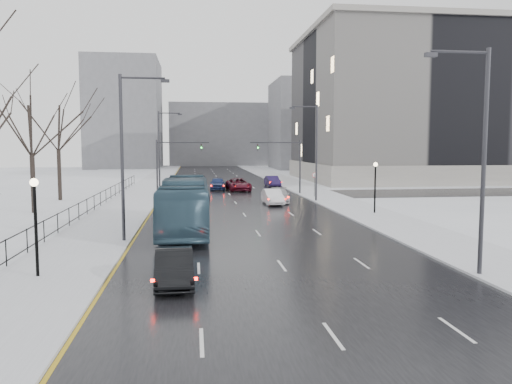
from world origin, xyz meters
name	(u,v)px	position (x,y,z in m)	size (l,w,h in m)	color
road	(224,187)	(0.00, 60.00, 0.02)	(16.00, 150.00, 0.04)	black
cross_road	(230,195)	(0.00, 48.00, 0.02)	(130.00, 10.00, 0.04)	black
sidewalk_left	(148,187)	(-10.50, 60.00, 0.08)	(5.00, 150.00, 0.16)	silver
sidewalk_right	(297,186)	(10.50, 60.00, 0.08)	(5.00, 150.00, 0.16)	silver
park_strip	(78,188)	(-20.00, 60.00, 0.06)	(14.00, 150.00, 0.12)	white
tree_park_d	(34,214)	(-17.80, 34.00, 0.00)	(8.75, 8.75, 12.50)	black
tree_park_e	(60,201)	(-18.20, 44.00, 0.00)	(9.45, 9.45, 13.50)	black
iron_fence	(82,208)	(-13.00, 30.00, 0.91)	(0.06, 70.00, 1.30)	black
streetlight_r_near	(479,151)	(8.17, 10.00, 5.62)	(2.95, 0.25, 10.00)	#2D2D33
streetlight_r_mid	(314,148)	(8.17, 40.00, 5.62)	(2.95, 0.25, 10.00)	#2D2D33
streetlight_l_near	(126,149)	(-8.17, 20.00, 5.62)	(2.95, 0.25, 10.00)	#2D2D33
streetlight_l_far	(161,147)	(-8.17, 52.00, 5.62)	(2.95, 0.25, 10.00)	#2D2D33
lamppost_l	(35,213)	(-11.00, 12.00, 2.94)	(0.36, 0.36, 4.28)	black
lamppost_r_mid	(375,180)	(11.00, 30.00, 2.94)	(0.36, 0.36, 4.28)	black
mast_signal_right	(291,160)	(7.33, 48.00, 4.11)	(6.10, 0.33, 6.50)	#2D2D33
mast_signal_left	(166,161)	(-7.33, 48.00, 4.11)	(6.10, 0.33, 6.50)	#2D2D33
no_uturn_sign	(315,177)	(9.20, 44.00, 2.30)	(0.60, 0.06, 2.70)	#2D2D33
civic_building	(423,114)	(35.00, 72.00, 11.21)	(41.00, 31.00, 24.80)	gray
bldg_far_right	(320,125)	(28.00, 115.00, 11.00)	(24.00, 20.00, 22.00)	slate
bldg_far_left	(125,114)	(-22.00, 125.00, 14.00)	(18.00, 22.00, 28.00)	slate
bldg_far_center	(221,135)	(4.00, 140.00, 9.00)	(30.00, 18.00, 18.00)	slate
sedan_left_near	(174,267)	(-5.03, 10.35, 0.77)	(1.55, 4.45, 1.47)	black
bus	(185,205)	(-4.80, 23.41, 1.86)	(3.06, 13.08, 3.64)	#335063
sedan_center_near	(201,197)	(-3.50, 39.91, 0.71)	(1.57, 3.91, 1.33)	black
sedan_right_near	(273,197)	(3.50, 37.98, 0.80)	(1.61, 4.62, 1.52)	white
sedan_right_cross	(238,185)	(1.49, 53.44, 0.84)	(2.66, 5.77, 1.60)	#4D0D1D
sedan_right_far	(280,196)	(4.50, 39.71, 0.74)	(1.97, 4.85, 1.41)	#ABABAF
sedan_center_far	(218,184)	(-1.11, 54.96, 0.88)	(1.97, 4.91, 1.67)	navy
sedan_right_distant	(272,181)	(6.88, 59.42, 0.79)	(1.59, 4.57, 1.51)	#25184A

